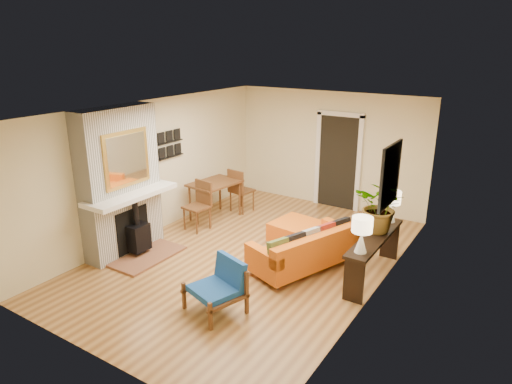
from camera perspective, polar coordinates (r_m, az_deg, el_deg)
room_shell at (r=9.67m, az=10.88°, el=3.74°), size 6.50×6.50×6.50m
fireplace at (r=8.24m, az=-16.44°, el=0.75°), size 1.09×1.68×2.60m
sofa at (r=7.68m, az=6.45°, el=-7.21°), size 1.42×2.07×0.75m
ottoman at (r=8.61m, az=5.09°, el=-4.90°), size 0.92×0.92×0.41m
blue_chair at (r=6.54m, az=-4.46°, el=-11.30°), size 0.89×0.88×0.74m
dining_table at (r=9.63m, az=-4.84°, el=0.24°), size 0.92×1.86×0.98m
console_table at (r=7.46m, az=14.60°, el=-6.42°), size 0.34×1.85×0.72m
lamp_near at (r=6.69m, az=13.09°, el=-4.72°), size 0.30×0.30×0.54m
lamp_far at (r=7.94m, az=16.58°, el=-1.28°), size 0.30×0.30×0.54m
houseplant at (r=7.44m, az=15.40°, el=-1.73°), size 0.85×0.76×0.87m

